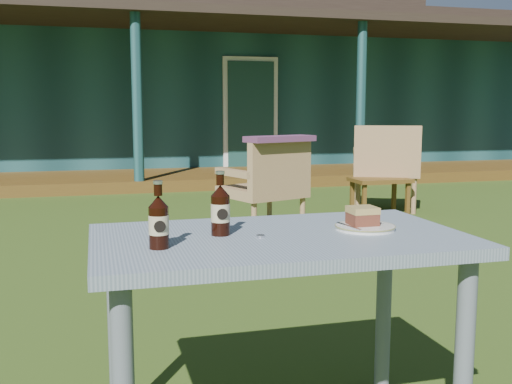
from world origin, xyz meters
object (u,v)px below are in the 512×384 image
object	(u,v)px
cafe_table	(280,265)
cola_bottle_far	(159,222)
armchair_right	(386,163)
cola_bottle_near	(220,210)
side_table	(380,184)
cake_slice	(363,216)
armchair_left	(268,183)
plate	(365,227)

from	to	relation	value
cafe_table	cola_bottle_far	xyz separation A→B (m)	(-0.40, -0.09, 0.18)
cola_bottle_far	armchair_right	size ratio (longest dim) A/B	0.21
cola_bottle_near	armchair_right	bearing A→B (deg)	56.68
armchair_right	side_table	world-z (taller)	armchair_right
cafe_table	side_table	size ratio (longest dim) A/B	2.00
cola_bottle_far	cafe_table	bearing A→B (deg)	12.91
armchair_right	cola_bottle_near	bearing A→B (deg)	-123.32
cafe_table	cake_slice	world-z (taller)	cake_slice
cola_bottle_far	side_table	distance (m)	4.90
armchair_right	cafe_table	bearing A→B (deg)	-121.20
armchair_left	cola_bottle_far	bearing A→B (deg)	-111.38
armchair_left	armchair_right	bearing A→B (deg)	30.81
side_table	cola_bottle_far	bearing A→B (deg)	-124.29
plate	cola_bottle_near	distance (m)	0.50
plate	armchair_left	distance (m)	3.27
cafe_table	side_table	distance (m)	4.59
cafe_table	side_table	xyz separation A→B (m)	(2.35, 3.94, -0.28)
armchair_right	cake_slice	bearing A→B (deg)	-118.23
plate	cola_bottle_near	bearing A→B (deg)	175.71
plate	armchair_right	distance (m)	4.76
cola_bottle_far	armchair_right	xyz separation A→B (m)	(2.94, 4.29, -0.26)
plate	cake_slice	world-z (taller)	cake_slice
cake_slice	cafe_table	bearing A→B (deg)	-176.09
cake_slice	cola_bottle_near	bearing A→B (deg)	177.06
cafe_table	cola_bottle_far	size ratio (longest dim) A/B	6.02
plate	cola_bottle_far	xyz separation A→B (m)	(-0.70, -0.10, 0.07)
cafe_table	cola_bottle_near	world-z (taller)	cola_bottle_near
armchair_right	side_table	distance (m)	0.38
cola_bottle_near	armchair_left	distance (m)	3.37
cake_slice	armchair_left	distance (m)	3.26
cola_bottle_far	armchair_left	bearing A→B (deg)	68.62
cola_bottle_near	armchair_right	size ratio (longest dim) A/B	0.22
cola_bottle_far	armchair_left	world-z (taller)	cola_bottle_far
cola_bottle_far	armchair_left	xyz separation A→B (m)	(1.30, 3.31, -0.32)
cake_slice	cola_bottle_far	xyz separation A→B (m)	(-0.70, -0.11, 0.03)
cake_slice	cola_bottle_far	size ratio (longest dim) A/B	0.46
cola_bottle_far	side_table	bearing A→B (deg)	55.71
plate	cake_slice	xyz separation A→B (m)	(-0.00, 0.01, 0.04)
cafe_table	cola_bottle_far	distance (m)	0.45
plate	side_table	bearing A→B (deg)	62.51
cola_bottle_far	cake_slice	bearing A→B (deg)	9.10
armchair_left	side_table	bearing A→B (deg)	26.40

